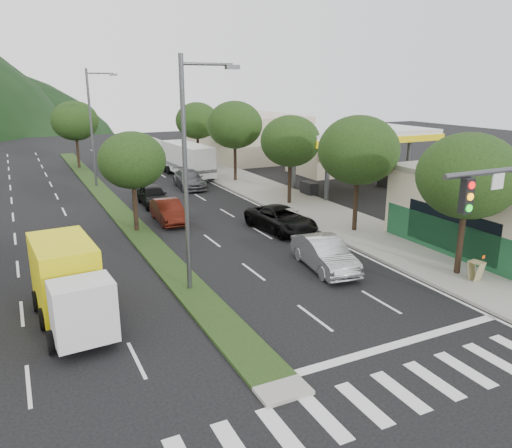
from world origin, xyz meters
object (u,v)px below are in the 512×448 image
motorhome (188,159)px  suv_maroon (73,292)px  streetlight_near (190,165)px  a_frame_sign (476,269)px  tree_r_e (197,121)px  car_queue_c (168,211)px  sedan_silver (325,254)px  box_truck (69,286)px  tree_med_near (132,160)px  car_queue_d (281,219)px  tree_r_d (235,125)px  car_queue_e (137,174)px  car_queue_f (144,162)px  tree_r_c (290,141)px  tree_r_b (359,150)px  car_queue_a (153,195)px  tree_r_a (468,176)px  car_queue_b (189,179)px  streetlight_mid (93,123)px

motorhome → suv_maroon: bearing=-121.0°
streetlight_near → a_frame_sign: 13.72m
tree_r_e → car_queue_c: tree_r_e is taller
sedan_silver → car_queue_c: sedan_silver is taller
sedan_silver → box_truck: box_truck is taller
tree_med_near → car_queue_d: tree_med_near is taller
tree_r_d → car_queue_d: bearing=-103.9°
car_queue_e → car_queue_f: (2.32, 6.56, 0.11)m
tree_r_d → tree_r_c: bearing=-90.0°
tree_r_b → streetlight_near: size_ratio=0.69×
car_queue_a → tree_med_near: bearing=-111.9°
car_queue_d → car_queue_f: car_queue_f is taller
box_truck → motorhome: 30.42m
tree_r_a → tree_med_near: bearing=130.6°
tree_r_a → car_queue_c: 18.47m
tree_r_c → suv_maroon: tree_r_c is taller
tree_r_a → car_queue_b: 26.01m
tree_r_b → car_queue_b: 18.40m
sedan_silver → box_truck: 11.88m
tree_r_a → car_queue_b: (-4.72, 25.26, -4.06)m
car_queue_d → streetlight_mid: bearing=106.7°
tree_r_b → tree_r_e: tree_r_b is taller
box_truck → a_frame_sign: box_truck is taller
tree_r_c → tree_r_e: size_ratio=0.97×
car_queue_a → car_queue_b: bearing=49.5°
car_queue_b → car_queue_f: bearing=100.7°
tree_r_a → tree_med_near: 18.44m
car_queue_f → box_truck: bearing=-113.6°
car_queue_c → car_queue_f: car_queue_f is taller
tree_r_c → car_queue_b: size_ratio=1.24×
streetlight_mid → motorhome: bearing=8.8°
tree_r_d → tree_r_b: bearing=-90.0°
tree_med_near → car_queue_c: (2.42, 1.26, -3.69)m
car_queue_f → car_queue_a: bearing=-106.8°
tree_r_a → car_queue_e: (-8.13, 30.26, -4.18)m
tree_r_d → tree_med_near: size_ratio=1.19×
tree_r_a → car_queue_e: bearing=105.0°
tree_r_c → car_queue_b: (-4.72, 9.26, -3.99)m
car_queue_e → box_truck: 28.40m
tree_r_d → a_frame_sign: tree_r_d is taller
tree_r_d → sedan_silver: tree_r_d is taller
tree_med_near → sedan_silver: 13.01m
sedan_silver → car_queue_f: 33.30m
tree_r_c → car_queue_d: bearing=-124.2°
tree_r_b → tree_med_near: (-12.00, 6.00, -0.61)m
tree_r_e → motorhome: size_ratio=0.80×
car_queue_f → motorhome: size_ratio=0.62×
car_queue_d → car_queue_a: bearing=112.0°
car_queue_c → tree_r_e: bearing=67.2°
car_queue_c → tree_med_near: bearing=-150.6°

